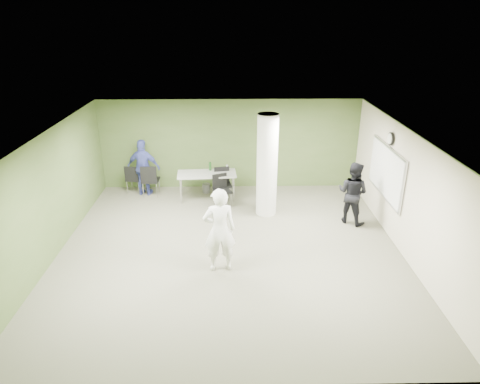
{
  "coord_description": "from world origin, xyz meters",
  "views": [
    {
      "loc": [
        0.07,
        -8.79,
        5.19
      ],
      "look_at": [
        0.26,
        1.0,
        1.06
      ],
      "focal_mm": 32.0,
      "sensor_mm": 36.0,
      "label": 1
    }
  ],
  "objects_px": {
    "man_blue": "(144,168)",
    "man_black": "(353,193)",
    "chair_back_left": "(133,177)",
    "woman_white": "(219,230)",
    "folding_table": "(207,175)"
  },
  "relations": [
    {
      "from": "chair_back_left",
      "to": "man_black",
      "type": "height_order",
      "value": "man_black"
    },
    {
      "from": "chair_back_left",
      "to": "man_blue",
      "type": "distance_m",
      "value": 0.52
    },
    {
      "from": "chair_back_left",
      "to": "man_blue",
      "type": "relative_size",
      "value": 0.52
    },
    {
      "from": "man_black",
      "to": "chair_back_left",
      "type": "bearing_deg",
      "value": 20.15
    },
    {
      "from": "man_blue",
      "to": "man_black",
      "type": "bearing_deg",
      "value": 171.17
    },
    {
      "from": "chair_back_left",
      "to": "woman_white",
      "type": "xyz_separation_m",
      "value": [
        2.76,
        -4.32,
        0.43
      ]
    },
    {
      "from": "chair_back_left",
      "to": "man_black",
      "type": "relative_size",
      "value": 0.54
    },
    {
      "from": "folding_table",
      "to": "chair_back_left",
      "type": "bearing_deg",
      "value": 164.25
    },
    {
      "from": "folding_table",
      "to": "chair_back_left",
      "type": "distance_m",
      "value": 2.36
    },
    {
      "from": "chair_back_left",
      "to": "woman_white",
      "type": "distance_m",
      "value": 5.15
    },
    {
      "from": "chair_back_left",
      "to": "man_black",
      "type": "bearing_deg",
      "value": 170.41
    },
    {
      "from": "folding_table",
      "to": "man_black",
      "type": "height_order",
      "value": "man_black"
    },
    {
      "from": "man_black",
      "to": "man_blue",
      "type": "height_order",
      "value": "man_blue"
    },
    {
      "from": "chair_back_left",
      "to": "man_black",
      "type": "xyz_separation_m",
      "value": [
        6.18,
        -2.11,
        0.31
      ]
    },
    {
      "from": "folding_table",
      "to": "woman_white",
      "type": "bearing_deg",
      "value": -86.95
    }
  ]
}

